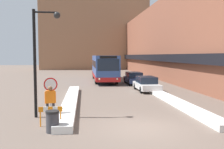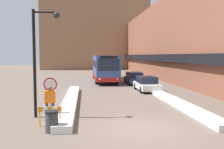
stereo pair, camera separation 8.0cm
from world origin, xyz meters
The scene contains 13 objects.
ground_plane centered at (0.00, 0.00, 0.00)m, with size 160.00×160.00×0.00m, color #66564C.
building_row_right centered at (9.98, 24.00, 5.43)m, with size 5.50×60.00×10.90m.
building_backdrop_far centered at (0.00, 51.89, 8.87)m, with size 26.00×8.00×17.74m.
snow_bank_left centered at (-3.60, 6.39, 0.17)m, with size 0.90×13.82×0.34m.
snow_bank_right centered at (3.60, 5.25, 0.16)m, with size 0.90×12.51×0.32m.
city_bus centered at (-0.04, 21.66, 1.81)m, with size 2.71×12.02×3.34m.
parked_car_front centered at (3.20, 11.88, 0.68)m, with size 1.85×4.29×1.36m.
parked_car_back centered at (3.20, 17.85, 0.70)m, with size 1.88×4.54×1.38m.
stop_sign centered at (-4.53, 3.22, 1.51)m, with size 0.76×0.08×2.10m.
street_lamp centered at (-4.95, 2.68, 3.62)m, with size 1.46×0.36×5.77m.
pedestrian centered at (-4.41, 2.13, 1.06)m, with size 0.57×0.29×1.76m.
trash_bin centered at (-4.03, -0.12, 0.48)m, with size 0.59×0.59×0.95m.
construction_barricade centered at (-4.24, 0.81, 0.67)m, with size 1.10×0.06×0.94m.
Camera 2 is at (-2.58, -10.99, 3.33)m, focal length 40.00 mm.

